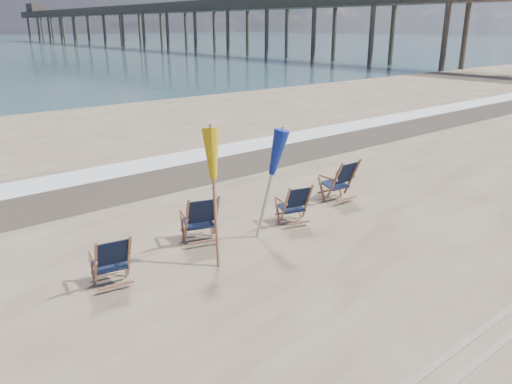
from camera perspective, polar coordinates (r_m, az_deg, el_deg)
surf_foam at (r=14.73m, az=-15.33°, el=2.49°), size 200.00×1.40×0.01m
wet_sand_strip at (r=13.43m, az=-12.62°, el=1.16°), size 200.00×2.60×0.00m
beach_chair_0 at (r=8.10m, az=-14.29°, el=-7.31°), size 0.69×0.75×0.91m
beach_chair_1 at (r=9.34m, az=-4.58°, el=-2.91°), size 0.83×0.88×1.00m
beach_chair_2 at (r=10.26m, az=5.91°, el=-1.24°), size 0.74×0.79×0.90m
beach_chair_3 at (r=11.83m, az=10.95°, el=1.55°), size 0.70×0.78×1.04m
umbrella_yellow at (r=8.20m, az=-4.85°, el=3.49°), size 0.30×0.30×2.32m
umbrella_blue at (r=9.22m, az=1.41°, el=4.04°), size 0.30×0.30×2.12m
fishing_pier at (r=90.03m, az=-11.16°, el=18.65°), size 4.40×140.00×9.30m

